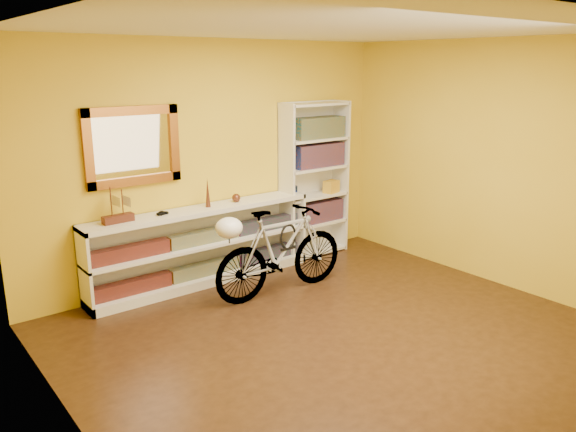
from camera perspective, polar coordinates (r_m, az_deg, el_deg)
floor at (r=5.15m, az=4.90°, el=-11.95°), size 4.50×4.00×0.01m
ceiling at (r=4.60m, az=5.67°, el=18.44°), size 4.50×4.00×0.01m
back_wall at (r=6.29m, az=-7.37°, el=5.54°), size 4.50×0.01×2.60m
left_wall at (r=3.61m, az=-21.97°, el=-2.68°), size 0.01×4.00×2.60m
right_wall at (r=6.43m, az=20.15°, el=4.96°), size 0.01×4.00×2.60m
gilt_mirror at (r=5.79m, az=-15.40°, el=6.81°), size 0.98×0.06×0.78m
wall_socket at (r=7.00m, az=-0.66°, el=-2.18°), size 0.09×0.02×0.09m
console_unit at (r=6.19m, az=-8.58°, el=-3.01°), size 2.60×0.35×0.85m
cd_row_lower at (r=6.26m, az=-8.39°, el=-5.28°), size 2.50×0.13×0.14m
cd_row_upper at (r=6.14m, az=-8.52°, el=-2.08°), size 2.50×0.13×0.14m
model_ship at (r=5.65m, az=-16.90°, el=1.13°), size 0.31×0.13×0.36m
toy_car at (r=5.87m, az=-12.55°, el=0.13°), size 0.00×0.00×0.00m
bronze_ornament at (r=6.07m, az=-8.12°, el=2.38°), size 0.05×0.05×0.32m
decorative_orb at (r=6.28m, az=-5.26°, el=1.84°), size 0.09×0.09×0.09m
bookcase at (r=6.96m, az=2.67°, el=3.65°), size 0.90×0.30×1.90m
book_row_a at (r=7.09m, az=2.94°, el=0.49°), size 0.70×0.22×0.26m
book_row_b at (r=6.94m, az=3.02°, el=6.17°), size 0.70×0.22×0.28m
book_row_c at (r=6.90m, az=3.05°, el=8.92°), size 0.70×0.22×0.25m
travel_mug at (r=6.77m, az=0.67°, el=2.41°), size 0.07×0.07×0.16m
red_tin at (r=6.77m, az=1.26°, el=8.46°), size 0.17×0.17×0.17m
yellow_bag at (r=7.12m, az=4.40°, el=2.98°), size 0.22×0.18×0.15m
bicycle at (r=5.83m, az=-0.72°, el=-3.56°), size 0.47×1.60×0.93m
helmet at (r=5.42m, az=-5.99°, el=-1.19°), size 0.27×0.26×0.20m
u_lock at (r=5.84m, az=0.02°, el=-2.09°), size 0.20×0.02×0.20m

